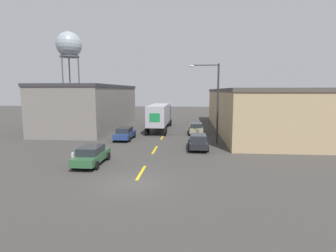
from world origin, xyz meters
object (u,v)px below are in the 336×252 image
parked_car_right_mid (198,141)px  parked_car_left_near (92,155)px  water_tower (69,46)px  street_lamp (214,98)px  parked_car_right_far (196,128)px  parked_car_left_far (125,133)px  fire_hydrant (73,158)px  semi_truck (160,115)px

parked_car_right_mid → parked_car_left_near: (-8.46, -6.25, 0.00)m
parked_car_right_mid → water_tower: bearing=130.7°
parked_car_left_near → street_lamp: 14.36m
parked_car_right_far → water_tower: size_ratio=0.24×
parked_car_left_far → parked_car_right_mid: bearing=-26.6°
parked_car_left_near → parked_car_right_far: size_ratio=1.00×
parked_car_right_mid → fire_hydrant: 11.80m
parked_car_left_near → street_lamp: size_ratio=0.51×
parked_car_right_mid → water_tower: 45.09m
parked_car_right_mid → parked_car_left_far: (-8.46, 4.24, 0.00)m
street_lamp → fire_hydrant: 15.59m
semi_truck → street_lamp: (6.97, -9.61, 2.77)m
semi_truck → water_tower: (-22.56, 19.74, 13.40)m
parked_car_left_far → fire_hydrant: size_ratio=4.61×
fire_hydrant → street_lamp: bearing=38.2°
street_lamp → fire_hydrant: size_ratio=8.98×
parked_car_right_mid → fire_hydrant: size_ratio=4.61×
parked_car_left_far → parked_car_left_near: 10.48m
parked_car_right_mid → parked_car_left_far: size_ratio=1.00×
parked_car_left_far → fire_hydrant: 10.66m
parked_car_right_mid → fire_hydrant: bearing=-147.6°
water_tower → parked_car_left_far: bearing=-55.4°
parked_car_left_far → water_tower: water_tower is taller
parked_car_left_near → parked_car_right_mid: bearing=36.5°
parked_car_right_far → fire_hydrant: size_ratio=4.61×
semi_truck → parked_car_right_mid: bearing=-67.4°
parked_car_left_near → fire_hydrant: parked_car_left_near is taller
parked_car_right_far → fire_hydrant: bearing=-122.6°
street_lamp → semi_truck: bearing=125.9°
parked_car_left_far → parked_car_right_far: (8.46, 5.04, 0.00)m
semi_truck → fire_hydrant: bearing=-104.2°
parked_car_left_far → street_lamp: (10.21, -1.32, 4.25)m
parked_car_left_near → fire_hydrant: 1.53m
water_tower → fire_hydrant: water_tower is taller
water_tower → fire_hydrant: bearing=-65.2°
semi_truck → parked_car_right_far: semi_truck is taller
semi_truck → water_tower: water_tower is taller
parked_car_right_mid → water_tower: water_tower is taller
parked_car_left_far → parked_car_right_far: bearing=30.8°
water_tower → semi_truck: bearing=-41.2°
parked_car_right_far → parked_car_left_near: bearing=-118.6°
street_lamp → fire_hydrant: bearing=-141.8°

